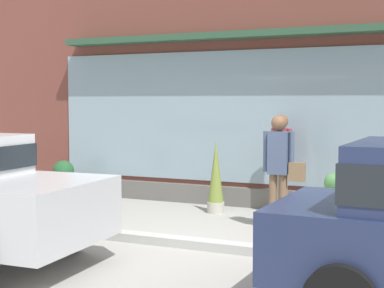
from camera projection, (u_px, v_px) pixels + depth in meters
The scene contains 10 objects.
ground_plane at pixel (186, 243), 8.05m from camera, with size 60.00×60.00×0.00m, color #9E9B93.
curb_strip at pixel (180, 242), 7.86m from camera, with size 14.00×0.24×0.12m, color #B2B2AD.
storefront at pixel (257, 72), 10.77m from camera, with size 14.00×0.81×5.11m.
fire_hydrant at pixel (334, 206), 8.08m from camera, with size 0.42×0.38×0.97m.
pedestrian_with_handbag at pixel (280, 164), 8.74m from camera, with size 0.65×0.23×1.75m.
pedestrian_passerby at pixel (281, 156), 10.00m from camera, with size 0.42×0.32×1.74m.
potted_plant_window_right at pixel (21, 175), 12.01m from camera, with size 0.27×0.27×0.91m.
potted_plant_doorstep at pixel (216, 177), 10.19m from camera, with size 0.30×0.30×1.29m.
potted_plant_by_entrance at pixel (383, 190), 9.20m from camera, with size 0.47×0.47×1.16m.
potted_plant_window_left at pixel (64, 177), 11.69m from camera, with size 0.43×0.43×0.77m.
Camera 1 is at (3.29, -7.21, 1.96)m, focal length 54.33 mm.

